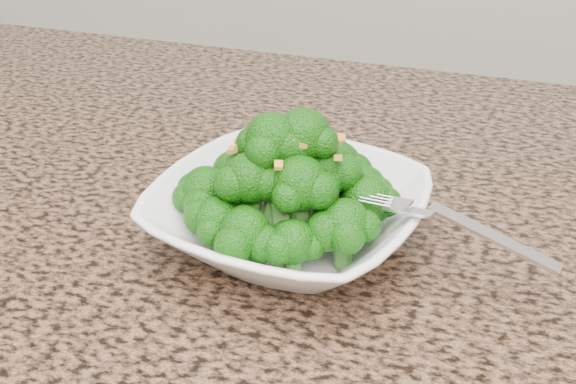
% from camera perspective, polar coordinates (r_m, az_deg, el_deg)
% --- Properties ---
extents(granite_counter, '(1.64, 1.04, 0.03)m').
position_cam_1_polar(granite_counter, '(0.58, -4.49, -8.14)').
color(granite_counter, brown).
rests_on(granite_counter, cabinet).
extents(bowl, '(0.25, 0.25, 0.05)m').
position_cam_1_polar(bowl, '(0.59, -0.00, -1.95)').
color(bowl, white).
rests_on(bowl, granite_counter).
extents(broccoli_pile, '(0.19, 0.19, 0.08)m').
position_cam_1_polar(broccoli_pile, '(0.56, -0.00, 3.73)').
color(broccoli_pile, '#155E0A').
rests_on(broccoli_pile, bowl).
extents(garlic_topping, '(0.11, 0.11, 0.01)m').
position_cam_1_polar(garlic_topping, '(0.54, -0.00, 7.68)').
color(garlic_topping, gold).
rests_on(garlic_topping, broccoli_pile).
extents(fork, '(0.17, 0.07, 0.01)m').
position_cam_1_polar(fork, '(0.54, 10.74, -1.69)').
color(fork, silver).
rests_on(fork, bowl).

